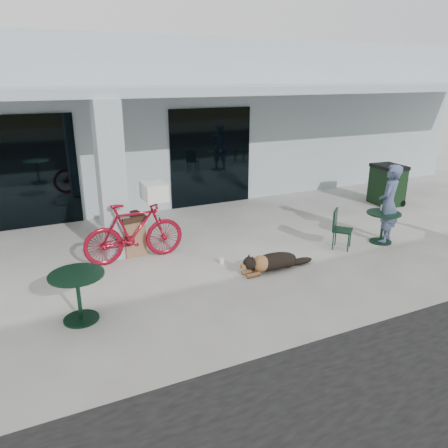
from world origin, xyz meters
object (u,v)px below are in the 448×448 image
cafe_table_near (79,297)px  cafe_chair_far_a (343,230)px  dog (273,261)px  person (389,204)px  wheeled_bin (387,185)px  bicycle (134,232)px  cafe_table_far (382,228)px  trash_receptacle (131,234)px

cafe_table_near → cafe_chair_far_a: size_ratio=0.96×
dog → cafe_chair_far_a: bearing=4.9°
cafe_table_near → dog: bearing=4.7°
person → wheeled_bin: (2.25, 2.25, -0.30)m
person → cafe_chair_far_a: bearing=-37.2°
bicycle → cafe_table_near: size_ratio=2.44×
cafe_table_near → wheeled_bin: size_ratio=0.72×
dog → cafe_table_far: cafe_table_far is taller
cafe_chair_far_a → trash_receptacle: (-4.13, 1.63, 0.00)m
cafe_table_near → trash_receptacle: trash_receptacle is taller
person → wheeled_bin: bearing=-168.6°
cafe_table_far → person: size_ratio=0.42×
cafe_table_near → person: 6.69m
dog → wheeled_bin: size_ratio=1.02×
cafe_table_far → person: (0.12, 0.01, 0.52)m
cafe_table_near → wheeled_bin: 9.33m
person → cafe_table_far: bearing=-27.4°
cafe_chair_far_a → trash_receptacle: trash_receptacle is taller
cafe_table_near → bicycle: bearing=54.8°
trash_receptacle → cafe_table_far: bearing=-18.4°
trash_receptacle → person: bearing=-17.9°
cafe_table_far → cafe_table_near: bearing=-175.4°
cafe_table_near → cafe_table_far: bearing=4.6°
cafe_table_far → person: 0.54m
cafe_chair_far_a → cafe_table_near: bearing=144.8°
cafe_chair_far_a → dog: bearing=148.0°
dog → trash_receptacle: bearing=134.3°
cafe_table_near → wheeled_bin: wheeled_bin is taller
cafe_table_far → wheeled_bin: (2.37, 2.27, 0.22)m
cafe_chair_far_a → wheeled_bin: bearing=-8.9°
trash_receptacle → wheeled_bin: bearing=4.2°
bicycle → wheeled_bin: size_ratio=1.76×
cafe_table_near → person: person is taller
trash_receptacle → dog: bearing=-41.2°
person → wheeled_bin: 3.20m
bicycle → cafe_chair_far_a: size_ratio=2.34×
bicycle → wheeled_bin: 7.62m
cafe_table_near → cafe_chair_far_a: (5.49, 0.61, 0.04)m
dog → cafe_chair_far_a: cafe_chair_far_a is taller
cafe_table_near → cafe_chair_far_a: bearing=6.3°
dog → trash_receptacle: trash_receptacle is taller
wheeled_bin → cafe_table_near: bearing=-157.9°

